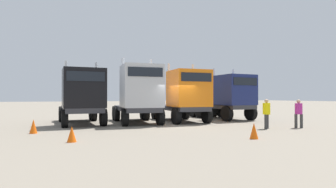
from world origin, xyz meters
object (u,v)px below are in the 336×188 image
Objects in this scene: semi_truck_orange at (185,95)px; traffic_cone_near at (33,126)px; semi_truck_silver at (139,94)px; semi_truck_black at (82,96)px; visitor_in_hivis at (267,112)px; visitor_with_camera at (299,112)px; traffic_cone_mid at (72,134)px; semi_truck_navy at (229,96)px; traffic_cone_far at (254,131)px.

traffic_cone_near is at bearing -72.03° from semi_truck_orange.
semi_truck_orange is at bearing 93.83° from semi_truck_silver.
semi_truck_orange reaches higher than traffic_cone_near.
visitor_in_hivis is (9.11, -6.27, -0.86)m from semi_truck_black.
semi_truck_silver is 3.95× the size of visitor_with_camera.
semi_truck_silver is at bearing 22.45° from traffic_cone_near.
semi_truck_orange is at bearing 36.70° from traffic_cone_mid.
traffic_cone_near is at bearing -62.03° from semi_truck_silver.
semi_truck_orange is 9.00× the size of traffic_cone_near.
semi_truck_silver is at bearing 76.40° from semi_truck_black.
semi_truck_orange is 9.74× the size of traffic_cone_mid.
visitor_with_camera is (0.18, -6.43, -0.87)m from semi_truck_navy.
semi_truck_black is 3.84× the size of visitor_in_hivis.
semi_truck_navy is (10.93, -0.20, -0.01)m from semi_truck_black.
visitor_with_camera reaches higher than traffic_cone_mid.
visitor_in_hivis is (5.64, -5.42, -1.01)m from semi_truck_silver.
semi_truck_navy reaches higher than visitor_with_camera.
semi_truck_orange is at bearing 14.47° from traffic_cone_near.
traffic_cone_near is (-13.55, -3.16, -1.46)m from semi_truck_navy.
semi_truck_silver is at bearing 52.46° from traffic_cone_mid.
traffic_cone_near is at bearing 147.06° from traffic_cone_far.
visitor_with_camera is at bearing -133.32° from visitor_in_hivis.
semi_truck_black is 7.06m from traffic_cone_mid.
semi_truck_black is 0.99× the size of semi_truck_silver.
traffic_cone_far is (-4.95, -8.73, -1.46)m from semi_truck_navy.
traffic_cone_mid is (-7.87, -5.87, -1.55)m from semi_truck_orange.
semi_truck_silver is 7.49m from semi_truck_navy.
visitor_with_camera is 2.37× the size of traffic_cone_near.
traffic_cone_mid is 7.40m from traffic_cone_far.
visitor_in_hivis reaches higher than traffic_cone_far.
visitor_with_camera is 12.24m from traffic_cone_mid.
semi_truck_silver is 1.04× the size of semi_truck_orange.
semi_truck_silver is 8.62m from traffic_cone_far.
semi_truck_black is 12.97m from visitor_with_camera.
semi_truck_orange is 5.89m from visitor_in_hivis.
semi_truck_navy is 9.82× the size of traffic_cone_mid.
traffic_cone_far is (2.51, -8.09, -1.62)m from semi_truck_silver.
semi_truck_silver is 9.64m from visitor_with_camera.
traffic_cone_far reaches higher than traffic_cone_mid.
semi_truck_black reaches higher than traffic_cone_mid.
traffic_cone_far is at bearing 33.91° from semi_truck_black.
semi_truck_silver reaches higher than traffic_cone_mid.
semi_truck_orange is at bearing -9.10° from visitor_in_hivis.
semi_truck_black is at bearing -94.45° from semi_truck_orange.
semi_truck_navy reaches higher than traffic_cone_near.
semi_truck_silver is 7.89m from visitor_in_hivis.
visitor_with_camera is (4.35, -5.69, -0.94)m from semi_truck_orange.
semi_truck_black is 11.09m from visitor_in_hivis.
semi_truck_navy is at bearing -134.18° from visitor_with_camera.
semi_truck_navy reaches higher than traffic_cone_far.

